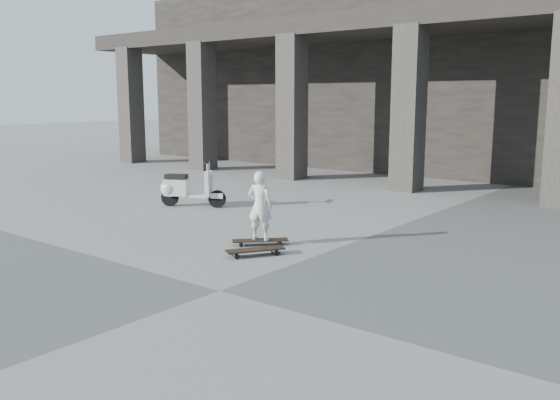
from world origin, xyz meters
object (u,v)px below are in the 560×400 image
Objects in this scene: child at (260,206)px; scooter at (182,188)px; longboard at (260,241)px; skateboard_spare at (255,250)px.

child is 0.84× the size of scooter.
longboard is 0.60× the size of scooter.
skateboard_spare is at bearing -102.48° from longboard.
longboard is 0.71× the size of child.
longboard is at bearing -52.37° from scooter.
skateboard_spare is 0.66× the size of scooter.
skateboard_spare reaches higher than longboard.
skateboard_spare is 0.79× the size of child.
skateboard_spare is 4.35m from scooter.
longboard is at bearing 65.28° from skateboard_spare.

